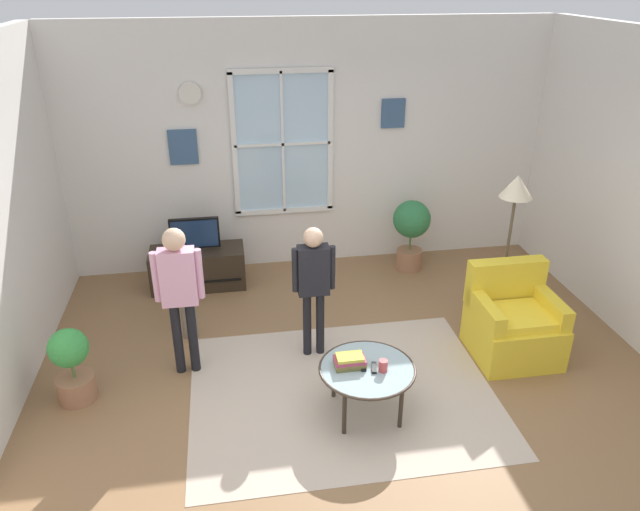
{
  "coord_description": "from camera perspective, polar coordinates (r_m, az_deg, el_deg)",
  "views": [
    {
      "loc": [
        -0.99,
        -3.98,
        3.37
      ],
      "look_at": [
        -0.25,
        0.54,
        1.16
      ],
      "focal_mm": 33.41,
      "sensor_mm": 36.0,
      "label": 1
    }
  ],
  "objects": [
    {
      "name": "armchair",
      "position": [
        5.99,
        17.99,
        -6.2
      ],
      "size": [
        0.76,
        0.74,
        0.87
      ],
      "color": "yellow",
      "rests_on": "ground_plane"
    },
    {
      "name": "potted_plant_corner",
      "position": [
        5.52,
        -22.7,
        -9.54
      ],
      "size": [
        0.33,
        0.33,
        0.69
      ],
      "color": "#9E6B4C",
      "rests_on": "ground_plane"
    },
    {
      "name": "remote_near_books",
      "position": [
        4.92,
        5.21,
        -10.66
      ],
      "size": [
        0.07,
        0.15,
        0.02
      ],
      "primitive_type": "cube",
      "rotation": [
        0.0,
        0.0,
        -0.22
      ],
      "color": "black",
      "rests_on": "coffee_table"
    },
    {
      "name": "person_black_shirt",
      "position": [
        5.44,
        -0.63,
        -2.13
      ],
      "size": [
        0.4,
        0.18,
        1.32
      ],
      "color": "black",
      "rests_on": "ground_plane"
    },
    {
      "name": "television",
      "position": [
        6.89,
        -11.91,
        2.07
      ],
      "size": [
        0.56,
        0.08,
        0.39
      ],
      "color": "#4C4C4C",
      "rests_on": "tv_stand"
    },
    {
      "name": "floor_lamp",
      "position": [
        6.1,
        18.15,
        4.94
      ],
      "size": [
        0.32,
        0.32,
        1.6
      ],
      "color": "black",
      "rests_on": "ground_plane"
    },
    {
      "name": "coffee_table",
      "position": [
        4.95,
        4.53,
        -10.93
      ],
      "size": [
        0.8,
        0.8,
        0.45
      ],
      "color": "#99B2B7",
      "rests_on": "ground_plane"
    },
    {
      "name": "tv_stand",
      "position": [
        7.07,
        -11.59,
        -1.15
      ],
      "size": [
        1.08,
        0.47,
        0.46
      ],
      "color": "#2D2319",
      "rests_on": "ground_plane"
    },
    {
      "name": "person_green_shirt",
      "position": [
        5.91,
        -12.8,
        -2.39
      ],
      "size": [
        0.31,
        0.14,
        1.03
      ],
      "color": "#726656",
      "rests_on": "ground_plane"
    },
    {
      "name": "remote_near_cup",
      "position": [
        4.94,
        4.08,
        -10.47
      ],
      "size": [
        0.05,
        0.14,
        0.02
      ],
      "primitive_type": "cube",
      "rotation": [
        0.0,
        0.0,
        -0.05
      ],
      "color": "black",
      "rests_on": "coffee_table"
    },
    {
      "name": "back_wall",
      "position": [
        7.17,
        -1.13,
        10.33
      ],
      "size": [
        5.7,
        0.17,
        2.91
      ],
      "color": "silver",
      "rests_on": "ground_plane"
    },
    {
      "name": "book_stack",
      "position": [
        4.92,
        2.86,
        -10.07
      ],
      "size": [
        0.25,
        0.16,
        0.1
      ],
      "color": "brown",
      "rests_on": "coffee_table"
    },
    {
      "name": "area_rug",
      "position": [
        5.39,
        2.14,
        -12.94
      ],
      "size": [
        2.64,
        2.1,
        0.01
      ],
      "primitive_type": "cube",
      "color": "#C6B29E",
      "rests_on": "ground_plane"
    },
    {
      "name": "ground_plane",
      "position": [
        5.32,
        3.7,
        -13.77
      ],
      "size": [
        6.3,
        6.21,
        0.02
      ],
      "primitive_type": "cube",
      "color": "olive"
    },
    {
      "name": "cup",
      "position": [
        4.89,
        6.07,
        -10.46
      ],
      "size": [
        0.07,
        0.07,
        0.1
      ],
      "primitive_type": "cylinder",
      "color": "#BF3F3F",
      "rests_on": "coffee_table"
    },
    {
      "name": "person_pink_shirt",
      "position": [
        5.3,
        -13.35,
        -2.81
      ],
      "size": [
        0.43,
        0.2,
        1.43
      ],
      "color": "black",
      "rests_on": "ground_plane"
    },
    {
      "name": "potted_plant_by_window",
      "position": [
        7.28,
        8.73,
        2.65
      ],
      "size": [
        0.45,
        0.45,
        0.89
      ],
      "color": "#9E6B4C",
      "rests_on": "ground_plane"
    }
  ]
}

